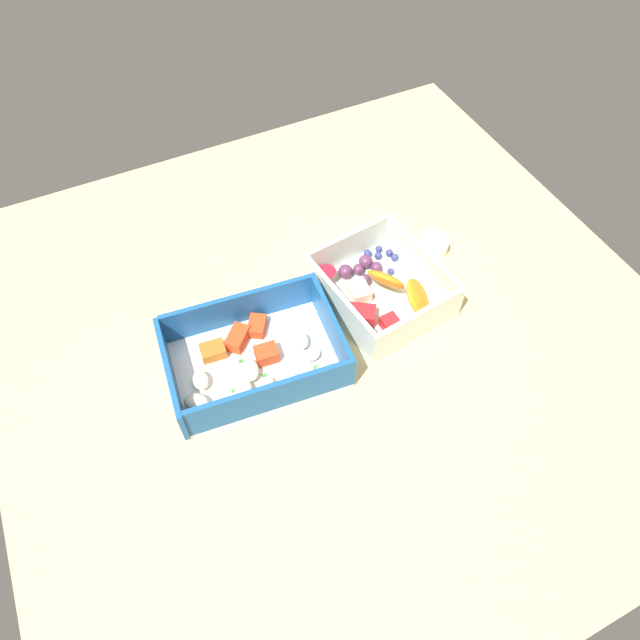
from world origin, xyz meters
TOP-DOWN VIEW (x-y plane):
  - table_surface at (0.00, 0.00)cm, footprint 80.00×80.00cm
  - pasta_container at (-10.69, -0.80)cm, footprint 20.87×15.38cm
  - fruit_bowl at (7.31, 1.68)cm, footprint 15.07×16.82cm
  - paper_cup_liner at (17.90, 5.73)cm, footprint 4.13×4.13cm

SIDE VIEW (x-z plane):
  - table_surface at x=0.00cm, z-range 0.00..2.00cm
  - paper_cup_liner at x=17.90cm, z-range 2.00..3.87cm
  - pasta_container at x=-10.69cm, z-range 0.99..6.37cm
  - fruit_bowl at x=7.31cm, z-range 1.08..6.68cm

